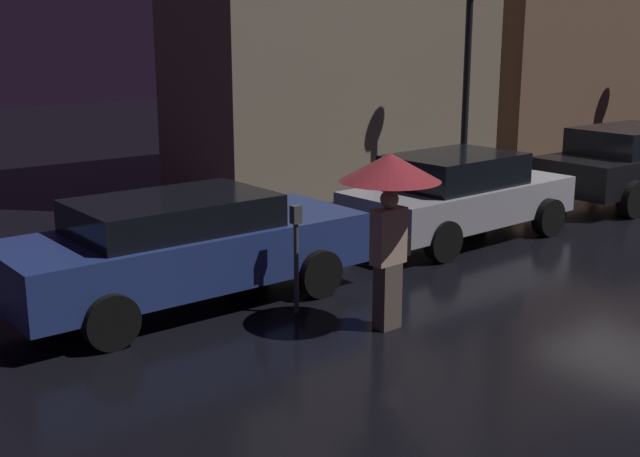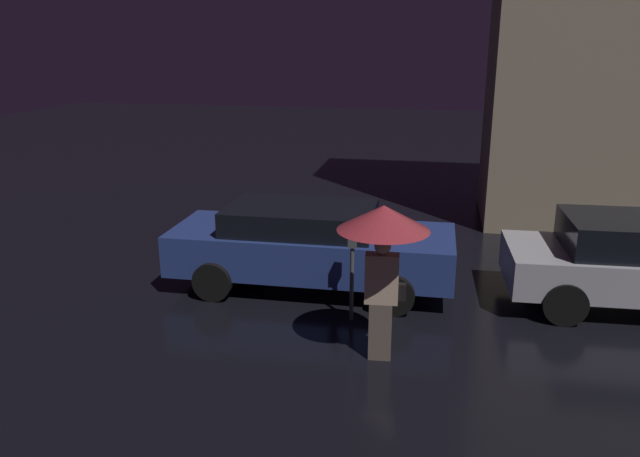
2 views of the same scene
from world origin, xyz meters
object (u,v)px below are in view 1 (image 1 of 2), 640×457
Objects in this scene: parked_car_silver at (459,194)px; parked_car_black at (633,162)px; parked_car_blue at (185,246)px; pedestrian_with_umbrella at (390,186)px; street_lamp_near at (468,50)px; parking_meter at (296,248)px.

parked_car_silver is 5.07m from parked_car_black.
pedestrian_with_umbrella is at bearing -58.39° from parked_car_blue.
parked_car_blue is at bearing -179.37° from parked_car_black.
street_lamp_near is at bearing 32.38° from pedestrian_with_umbrella.
parked_car_black is 4.08m from street_lamp_near.
street_lamp_near is at bearing 16.34° from parked_car_blue.
pedestrian_with_umbrella is at bearing -165.09° from parked_car_black.
pedestrian_with_umbrella is (-8.87, -2.26, 0.89)m from parked_car_black.
parked_car_silver is 4.53m from parking_meter.
street_lamp_near is at bearing 137.35° from parked_car_black.
pedestrian_with_umbrella is 1.47m from parking_meter.
parked_car_blue is 3.43× the size of parking_meter.
parked_car_blue is 10.28m from parked_car_black.
parked_car_silver reaches higher than parking_meter.
parked_car_blue is 8.45m from street_lamp_near.
street_lamp_near reaches higher than pedestrian_with_umbrella.
parked_car_black is at bearing 10.85° from pedestrian_with_umbrella.
parked_car_silver is at bearing 16.77° from parking_meter.
parked_car_black reaches higher than parked_car_silver.
parked_car_silver is at bearing 28.57° from pedestrian_with_umbrella.
parked_car_blue is 2.25× the size of pedestrian_with_umbrella.
parked_car_silver is at bearing 179.31° from parked_car_black.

